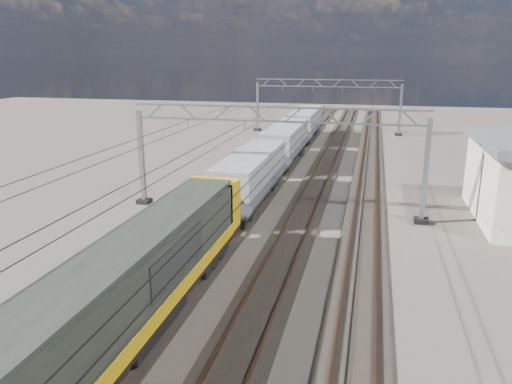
% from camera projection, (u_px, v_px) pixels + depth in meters
% --- Properties ---
extents(ground, '(160.00, 160.00, 0.00)m').
position_uv_depth(ground, '(261.00, 232.00, 29.98)').
color(ground, '#2B2720').
rests_on(ground, ground).
extents(track_outer_west, '(2.60, 140.00, 0.30)m').
position_uv_depth(track_outer_west, '(168.00, 223.00, 31.28)').
color(track_outer_west, black).
rests_on(track_outer_west, ground).
extents(track_loco, '(2.60, 140.00, 0.30)m').
position_uv_depth(track_loco, '(229.00, 228.00, 30.40)').
color(track_loco, black).
rests_on(track_loco, ground).
extents(track_inner_east, '(2.60, 140.00, 0.30)m').
position_uv_depth(track_inner_east, '(294.00, 234.00, 29.52)').
color(track_inner_east, black).
rests_on(track_inner_east, ground).
extents(track_outer_east, '(2.60, 140.00, 0.30)m').
position_uv_depth(track_outer_east, '(363.00, 239.00, 28.64)').
color(track_outer_east, black).
rests_on(track_outer_east, ground).
extents(catenary_gantry_mid, '(19.90, 0.90, 7.11)m').
position_uv_depth(catenary_gantry_mid, '(275.00, 156.00, 32.68)').
color(catenary_gantry_mid, gray).
rests_on(catenary_gantry_mid, ground).
extents(catenary_gantry_far, '(19.90, 0.90, 7.11)m').
position_uv_depth(catenary_gantry_far, '(327.00, 104.00, 66.45)').
color(catenary_gantry_far, gray).
rests_on(catenary_gantry_far, ground).
extents(overhead_wires, '(12.03, 140.00, 0.53)m').
position_uv_depth(overhead_wires, '(286.00, 120.00, 35.94)').
color(overhead_wires, black).
rests_on(overhead_wires, ground).
extents(locomotive, '(2.76, 21.10, 3.62)m').
position_uv_depth(locomotive, '(135.00, 281.00, 18.29)').
color(locomotive, black).
rests_on(locomotive, ground).
extents(hopper_wagon_lead, '(3.38, 13.00, 3.25)m').
position_uv_depth(hopper_wagon_lead, '(250.00, 174.00, 34.91)').
color(hopper_wagon_lead, black).
rests_on(hopper_wagon_lead, ground).
extents(hopper_wagon_mid, '(3.38, 13.00, 3.25)m').
position_uv_depth(hopper_wagon_mid, '(285.00, 141.00, 48.23)').
color(hopper_wagon_mid, black).
rests_on(hopper_wagon_mid, ground).
extents(hopper_wagon_third, '(3.38, 13.00, 3.25)m').
position_uv_depth(hopper_wagon_third, '(305.00, 122.00, 61.54)').
color(hopper_wagon_third, black).
rests_on(hopper_wagon_third, ground).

